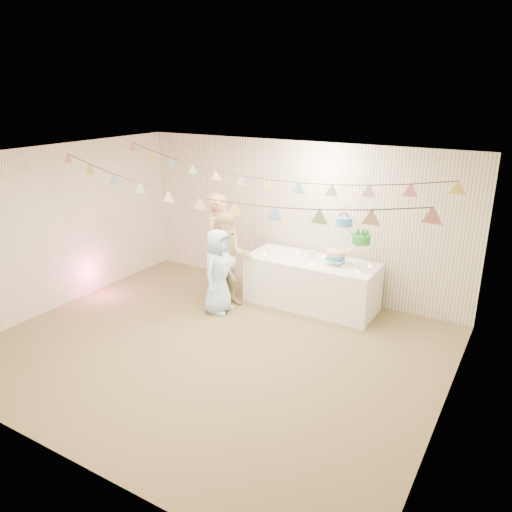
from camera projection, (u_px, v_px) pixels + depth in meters
The scene contains 25 objects.
floor at pixel (214, 348), 6.91m from camera, with size 6.00×6.00×0.00m, color brown.
ceiling at pixel (208, 159), 6.07m from camera, with size 6.00×6.00×0.00m, color white.
back_wall at pixel (297, 218), 8.52m from camera, with size 6.00×6.00×0.00m, color white.
front_wall at pixel (49, 340), 4.45m from camera, with size 6.00×6.00×0.00m, color white.
left_wall at pixel (58, 228), 7.93m from camera, with size 5.00×5.00×0.00m, color white.
right_wall at pixel (454, 310), 5.04m from camera, with size 5.00×5.00×0.00m, color white.
table at pixel (311, 283), 8.13m from camera, with size 2.12×0.85×0.80m, color white.
cake_stand at pixel (347, 244), 7.67m from camera, with size 0.71×0.42×0.79m, color silver, non-canonical shape.
cake_bottom at pixel (335, 262), 7.79m from camera, with size 0.31×0.31×0.15m, color teal, non-canonical shape.
cake_middle at pixel (360, 246), 7.67m from camera, with size 0.27×0.27×0.22m, color #209428, non-canonical shape.
cake_top_tier at pixel (344, 229), 7.60m from camera, with size 0.25×0.25×0.19m, color #4897E3, non-canonical shape.
platter at pixel (282, 257), 8.23m from camera, with size 0.37×0.37×0.02m, color white.
posy at pixel (312, 257), 8.05m from camera, with size 0.13×0.13×0.15m, color white, non-canonical shape.
person_adult_a at pixel (222, 247), 8.29m from camera, with size 0.66×0.43×1.80m, color tan.
person_adult_b at pixel (228, 260), 8.01m from camera, with size 0.77×0.60×1.59m, color #D6C084.
person_child at pixel (218, 271), 7.83m from camera, with size 0.67×0.44×1.37m, color #B4DCFF.
bunting_back at pixel (255, 168), 7.04m from camera, with size 5.60×1.10×0.40m, color pink, non-canonical shape.
bunting_front at pixel (199, 185), 5.99m from camera, with size 5.60×0.90×0.36m, color #72A5E5, non-canonical shape.
tealight_0 at pixel (264, 253), 8.26m from camera, with size 0.04×0.04×0.03m, color #FFD88C.
tealight_1 at pixel (298, 252), 8.31m from camera, with size 0.04×0.04×0.03m, color #FFD88C.
tealight_2 at pixel (312, 264), 7.77m from camera, with size 0.04×0.04×0.03m, color #FFD88C.
tealight_3 at pixel (338, 259), 8.01m from camera, with size 0.04×0.04×0.03m, color #FFD88C.
tealight_4 at pixel (357, 272), 7.46m from camera, with size 0.04×0.04×0.03m, color #FFD88C.
tealight_5 at pixel (370, 266), 7.69m from camera, with size 0.04×0.04×0.03m, color #FFD88C.
tealight_6 at pixel (324, 257), 8.11m from camera, with size 0.04×0.04×0.03m, color #FFD88C.
Camera 1 is at (3.62, -4.97, 3.46)m, focal length 35.00 mm.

